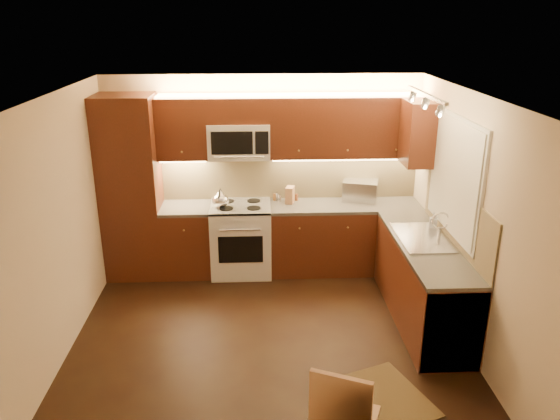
{
  "coord_description": "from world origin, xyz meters",
  "views": [
    {
      "loc": [
        -0.1,
        -4.83,
        3.19
      ],
      "look_at": [
        0.15,
        0.55,
        1.25
      ],
      "focal_mm": 34.99,
      "sensor_mm": 36.0,
      "label": 1
    }
  ],
  "objects_px": {
    "sink": "(423,232)",
    "soap_bottle": "(433,221)",
    "stove": "(241,239)",
    "toaster_oven": "(360,190)",
    "dining_chair": "(346,417)",
    "knife_block": "(290,195)",
    "microwave": "(239,140)",
    "kettle": "(220,198)"
  },
  "relations": [
    {
      "from": "sink",
      "to": "soap_bottle",
      "type": "xyz_separation_m",
      "value": [
        0.2,
        0.28,
        0.02
      ]
    },
    {
      "from": "stove",
      "to": "toaster_oven",
      "type": "height_order",
      "value": "toaster_oven"
    },
    {
      "from": "dining_chair",
      "to": "knife_block",
      "type": "bearing_deg",
      "value": 116.07
    },
    {
      "from": "microwave",
      "to": "kettle",
      "type": "xyz_separation_m",
      "value": [
        -0.24,
        -0.21,
        -0.68
      ]
    },
    {
      "from": "kettle",
      "to": "dining_chair",
      "type": "bearing_deg",
      "value": -63.36
    },
    {
      "from": "stove",
      "to": "sink",
      "type": "relative_size",
      "value": 1.07
    },
    {
      "from": "knife_block",
      "to": "stove",
      "type": "bearing_deg",
      "value": -155.07
    },
    {
      "from": "dining_chair",
      "to": "stove",
      "type": "bearing_deg",
      "value": 126.69
    },
    {
      "from": "soap_bottle",
      "to": "dining_chair",
      "type": "height_order",
      "value": "soap_bottle"
    },
    {
      "from": "kettle",
      "to": "toaster_oven",
      "type": "bearing_deg",
      "value": 17.21
    },
    {
      "from": "stove",
      "to": "microwave",
      "type": "height_order",
      "value": "microwave"
    },
    {
      "from": "soap_bottle",
      "to": "dining_chair",
      "type": "xyz_separation_m",
      "value": [
        -1.38,
        -2.53,
        -0.51
      ]
    },
    {
      "from": "dining_chair",
      "to": "soap_bottle",
      "type": "bearing_deg",
      "value": 84.44
    },
    {
      "from": "kettle",
      "to": "toaster_oven",
      "type": "height_order",
      "value": "same"
    },
    {
      "from": "microwave",
      "to": "sink",
      "type": "relative_size",
      "value": 0.88
    },
    {
      "from": "soap_bottle",
      "to": "kettle",
      "type": "bearing_deg",
      "value": 177.74
    },
    {
      "from": "microwave",
      "to": "sink",
      "type": "distance_m",
      "value": 2.48
    },
    {
      "from": "knife_block",
      "to": "soap_bottle",
      "type": "bearing_deg",
      "value": -16.85
    },
    {
      "from": "stove",
      "to": "kettle",
      "type": "height_order",
      "value": "kettle"
    },
    {
      "from": "stove",
      "to": "microwave",
      "type": "relative_size",
      "value": 1.21
    },
    {
      "from": "dining_chair",
      "to": "toaster_oven",
      "type": "bearing_deg",
      "value": 101.34
    },
    {
      "from": "toaster_oven",
      "to": "kettle",
      "type": "bearing_deg",
      "value": -155.6
    },
    {
      "from": "stove",
      "to": "knife_block",
      "type": "distance_m",
      "value": 0.84
    },
    {
      "from": "kettle",
      "to": "soap_bottle",
      "type": "xyz_separation_m",
      "value": [
        2.44,
        -0.77,
        -0.05
      ]
    },
    {
      "from": "soap_bottle",
      "to": "toaster_oven",
      "type": "bearing_deg",
      "value": 136.96
    },
    {
      "from": "knife_block",
      "to": "soap_bottle",
      "type": "distance_m",
      "value": 1.83
    },
    {
      "from": "soap_bottle",
      "to": "microwave",
      "type": "bearing_deg",
      "value": 171.19
    },
    {
      "from": "toaster_oven",
      "to": "sink",
      "type": "bearing_deg",
      "value": -55.36
    },
    {
      "from": "soap_bottle",
      "to": "knife_block",
      "type": "bearing_deg",
      "value": 163.69
    },
    {
      "from": "knife_block",
      "to": "sink",
      "type": "bearing_deg",
      "value": -27.47
    },
    {
      "from": "stove",
      "to": "kettle",
      "type": "bearing_deg",
      "value": -162.64
    },
    {
      "from": "stove",
      "to": "dining_chair",
      "type": "bearing_deg",
      "value": -76.4
    },
    {
      "from": "toaster_oven",
      "to": "microwave",
      "type": "bearing_deg",
      "value": -161.99
    },
    {
      "from": "stove",
      "to": "microwave",
      "type": "distance_m",
      "value": 1.27
    },
    {
      "from": "sink",
      "to": "soap_bottle",
      "type": "relative_size",
      "value": 4.64
    },
    {
      "from": "toaster_oven",
      "to": "knife_block",
      "type": "bearing_deg",
      "value": -159.33
    },
    {
      "from": "kettle",
      "to": "stove",
      "type": "bearing_deg",
      "value": 26.2
    },
    {
      "from": "kettle",
      "to": "soap_bottle",
      "type": "distance_m",
      "value": 2.56
    },
    {
      "from": "stove",
      "to": "dining_chair",
      "type": "distance_m",
      "value": 3.47
    },
    {
      "from": "sink",
      "to": "knife_block",
      "type": "xyz_separation_m",
      "value": [
        -1.37,
        1.24,
        0.03
      ]
    },
    {
      "from": "sink",
      "to": "kettle",
      "type": "bearing_deg",
      "value": 154.94
    },
    {
      "from": "toaster_oven",
      "to": "dining_chair",
      "type": "bearing_deg",
      "value": -85.72
    }
  ]
}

